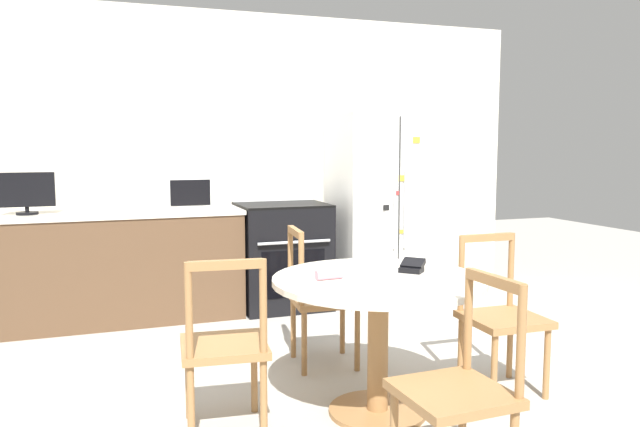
{
  "coord_description": "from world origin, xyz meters",
  "views": [
    {
      "loc": [
        -1.37,
        -2.94,
        1.43
      ],
      "look_at": [
        0.1,
        1.15,
        0.95
      ],
      "focal_mm": 35.0,
      "sensor_mm": 36.0,
      "label": 1
    }
  ],
  "objects_px": {
    "microwave": "(193,191)",
    "wallet": "(412,267)",
    "candle_glass": "(379,271)",
    "refrigerator": "(381,208)",
    "dining_chair_far": "(320,299)",
    "oven_range": "(283,254)",
    "dining_chair_left": "(224,347)",
    "dining_chair_near": "(459,391)",
    "dining_chair_right": "(501,317)",
    "countertop_tv": "(26,192)"
  },
  "relations": [
    {
      "from": "wallet",
      "to": "dining_chair_left",
      "type": "bearing_deg",
      "value": -179.56
    },
    {
      "from": "dining_chair_left",
      "to": "dining_chair_near",
      "type": "bearing_deg",
      "value": -41.64
    },
    {
      "from": "microwave",
      "to": "candle_glass",
      "type": "height_order",
      "value": "microwave"
    },
    {
      "from": "dining_chair_near",
      "to": "oven_range",
      "type": "bearing_deg",
      "value": -5.22
    },
    {
      "from": "countertop_tv",
      "to": "dining_chair_near",
      "type": "xyz_separation_m",
      "value": [
        1.86,
        -3.1,
        -0.64
      ]
    },
    {
      "from": "microwave",
      "to": "dining_chair_left",
      "type": "distance_m",
      "value": 2.34
    },
    {
      "from": "dining_chair_left",
      "to": "refrigerator",
      "type": "bearing_deg",
      "value": 55.4
    },
    {
      "from": "oven_range",
      "to": "dining_chair_near",
      "type": "bearing_deg",
      "value": -93.06
    },
    {
      "from": "dining_chair_left",
      "to": "candle_glass",
      "type": "relative_size",
      "value": 10.37
    },
    {
      "from": "microwave",
      "to": "candle_glass",
      "type": "xyz_separation_m",
      "value": [
        0.61,
        -2.32,
        -0.27
      ]
    },
    {
      "from": "oven_range",
      "to": "microwave",
      "type": "distance_m",
      "value": 0.96
    },
    {
      "from": "dining_chair_right",
      "to": "wallet",
      "type": "height_order",
      "value": "dining_chair_right"
    },
    {
      "from": "microwave",
      "to": "countertop_tv",
      "type": "distance_m",
      "value": 1.26
    },
    {
      "from": "dining_chair_near",
      "to": "dining_chair_right",
      "type": "distance_m",
      "value": 1.2
    },
    {
      "from": "wallet",
      "to": "countertop_tv",
      "type": "bearing_deg",
      "value": 133.49
    },
    {
      "from": "microwave",
      "to": "dining_chair_far",
      "type": "bearing_deg",
      "value": -68.93
    },
    {
      "from": "candle_glass",
      "to": "refrigerator",
      "type": "bearing_deg",
      "value": 64.39
    },
    {
      "from": "dining_chair_far",
      "to": "candle_glass",
      "type": "xyz_separation_m",
      "value": [
        0.04,
        -0.82,
        0.34
      ]
    },
    {
      "from": "refrigerator",
      "to": "wallet",
      "type": "distance_m",
      "value": 2.35
    },
    {
      "from": "dining_chair_near",
      "to": "dining_chair_right",
      "type": "height_order",
      "value": "same"
    },
    {
      "from": "microwave",
      "to": "countertop_tv",
      "type": "relative_size",
      "value": 1.34
    },
    {
      "from": "oven_range",
      "to": "countertop_tv",
      "type": "height_order",
      "value": "countertop_tv"
    },
    {
      "from": "wallet",
      "to": "dining_chair_right",
      "type": "bearing_deg",
      "value": -1.54
    },
    {
      "from": "dining_chair_far",
      "to": "dining_chair_near",
      "type": "xyz_separation_m",
      "value": [
        0.02,
        -1.62,
        0.0
      ]
    },
    {
      "from": "microwave",
      "to": "wallet",
      "type": "distance_m",
      "value": 2.42
    },
    {
      "from": "refrigerator",
      "to": "dining_chair_left",
      "type": "bearing_deg",
      "value": -130.75
    },
    {
      "from": "microwave",
      "to": "wallet",
      "type": "xyz_separation_m",
      "value": [
        0.85,
        -2.24,
        -0.28
      ]
    },
    {
      "from": "candle_glass",
      "to": "wallet",
      "type": "relative_size",
      "value": 0.5
    },
    {
      "from": "microwave",
      "to": "dining_chair_left",
      "type": "height_order",
      "value": "microwave"
    },
    {
      "from": "dining_chair_far",
      "to": "wallet",
      "type": "distance_m",
      "value": 0.86
    },
    {
      "from": "microwave",
      "to": "wallet",
      "type": "bearing_deg",
      "value": -69.28
    },
    {
      "from": "oven_range",
      "to": "dining_chair_far",
      "type": "bearing_deg",
      "value": -97.07
    },
    {
      "from": "oven_range",
      "to": "dining_chair_far",
      "type": "relative_size",
      "value": 1.2
    },
    {
      "from": "dining_chair_right",
      "to": "dining_chair_left",
      "type": "bearing_deg",
      "value": 1.19
    },
    {
      "from": "refrigerator",
      "to": "dining_chair_far",
      "type": "distance_m",
      "value": 1.88
    },
    {
      "from": "refrigerator",
      "to": "countertop_tv",
      "type": "relative_size",
      "value": 4.17
    },
    {
      "from": "dining_chair_left",
      "to": "wallet",
      "type": "distance_m",
      "value": 1.09
    },
    {
      "from": "dining_chair_far",
      "to": "dining_chair_left",
      "type": "distance_m",
      "value": 1.08
    },
    {
      "from": "refrigerator",
      "to": "dining_chair_left",
      "type": "relative_size",
      "value": 1.89
    },
    {
      "from": "dining_chair_left",
      "to": "candle_glass",
      "type": "bearing_deg",
      "value": 1.36
    },
    {
      "from": "wallet",
      "to": "dining_chair_far",
      "type": "bearing_deg",
      "value": 109.99
    },
    {
      "from": "refrigerator",
      "to": "dining_chair_left",
      "type": "distance_m",
      "value": 2.93
    },
    {
      "from": "oven_range",
      "to": "candle_glass",
      "type": "bearing_deg",
      "value": -93.7
    },
    {
      "from": "oven_range",
      "to": "microwave",
      "type": "relative_size",
      "value": 1.97
    },
    {
      "from": "dining_chair_left",
      "to": "microwave",
      "type": "bearing_deg",
      "value": 91.27
    },
    {
      "from": "refrigerator",
      "to": "oven_range",
      "type": "xyz_separation_m",
      "value": [
        -0.94,
        0.04,
        -0.38
      ]
    },
    {
      "from": "dining_chair_near",
      "to": "dining_chair_left",
      "type": "relative_size",
      "value": 1.0
    },
    {
      "from": "dining_chair_left",
      "to": "oven_range",
      "type": "bearing_deg",
      "value": 72.98
    },
    {
      "from": "countertop_tv",
      "to": "candle_glass",
      "type": "relative_size",
      "value": 4.7
    },
    {
      "from": "dining_chair_right",
      "to": "candle_glass",
      "type": "bearing_deg",
      "value": 5.72
    }
  ]
}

